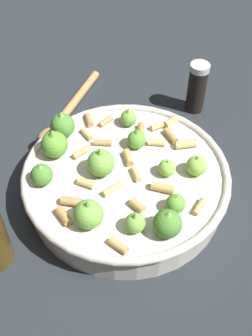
% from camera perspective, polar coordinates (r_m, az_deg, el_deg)
% --- Properties ---
extents(ground_plane, '(2.40, 2.40, 0.00)m').
position_cam_1_polar(ground_plane, '(0.67, 0.00, -3.51)').
color(ground_plane, '#23282D').
extents(cooking_pan, '(0.32, 0.32, 0.10)m').
position_cam_1_polar(cooking_pan, '(0.65, -0.22, -1.62)').
color(cooking_pan, beige).
rests_on(cooking_pan, ground).
extents(pepper_shaker, '(0.04, 0.04, 0.10)m').
position_cam_1_polar(pepper_shaker, '(0.80, 9.71, 10.84)').
color(pepper_shaker, black).
rests_on(pepper_shaker, ground).
extents(wooden_spoon, '(0.05, 0.23, 0.02)m').
position_cam_1_polar(wooden_spoon, '(0.81, -8.00, 7.77)').
color(wooden_spoon, '#B2844C').
rests_on(wooden_spoon, ground).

